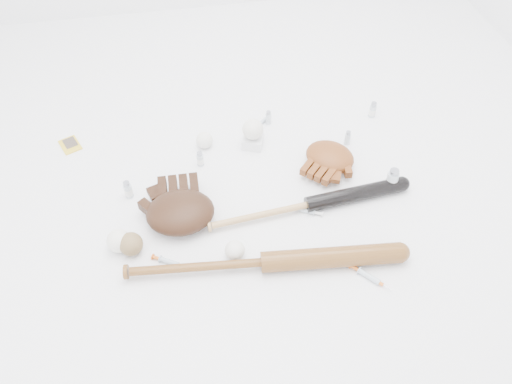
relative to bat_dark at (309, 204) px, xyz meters
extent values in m
plane|color=white|center=(-0.19, 0.07, -0.03)|extent=(3.00, 3.00, 0.00)
cube|color=gold|center=(-0.89, 0.52, -0.03)|extent=(0.11, 0.12, 0.01)
cube|color=white|center=(-0.14, 0.38, -0.01)|extent=(0.10, 0.10, 0.04)
sphere|color=white|center=(-0.14, 0.38, 0.06)|extent=(0.09, 0.09, 0.09)
sphere|color=white|center=(-0.68, -0.05, 0.01)|extent=(0.08, 0.08, 0.08)
sphere|color=white|center=(-0.34, 0.41, 0.01)|extent=(0.07, 0.07, 0.07)
sphere|color=white|center=(-0.30, -0.15, 0.01)|extent=(0.07, 0.07, 0.07)
sphere|color=brown|center=(-0.64, -0.07, 0.01)|extent=(0.08, 0.08, 0.08)
cylinder|color=silver|center=(0.25, 0.32, 0.00)|extent=(0.02, 0.02, 0.06)
cylinder|color=silver|center=(0.41, 0.47, 0.01)|extent=(0.03, 0.03, 0.07)
cylinder|color=silver|center=(-0.36, 0.31, 0.00)|extent=(0.03, 0.03, 0.07)
cylinder|color=silver|center=(0.33, 0.04, 0.02)|extent=(0.04, 0.04, 0.10)
cylinder|color=silver|center=(-0.65, 0.19, 0.01)|extent=(0.03, 0.03, 0.08)
cylinder|color=silver|center=(-0.05, 0.51, 0.00)|extent=(0.02, 0.02, 0.06)
camera|label=1|loc=(-0.41, -1.12, 1.39)|focal=35.00mm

